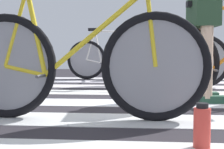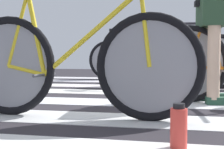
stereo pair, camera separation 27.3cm
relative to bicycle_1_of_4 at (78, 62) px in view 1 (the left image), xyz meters
The scene contains 7 objects.
ground 1.16m from the bicycle_1_of_4, 59.75° to the left, with size 18.00×14.00×0.02m.
crosswalk_markings 1.01m from the bicycle_1_of_4, 54.56° to the left, with size 5.40×6.53×0.00m.
bicycle_1_of_4 is the anchor object (origin of this frame).
cyclist_2_of_4 1.39m from the bicycle_1_of_4, 42.82° to the left, with size 0.34×0.43×0.97m.
bicycle_3_of_4 2.41m from the bicycle_1_of_4, 71.72° to the left, with size 1.73×0.53×0.93m.
bicycle_4_of_4 3.59m from the bicycle_1_of_4, 90.63° to the left, with size 1.74×0.52×0.93m.
water_bottle 0.96m from the bicycle_1_of_4, 40.80° to the right, with size 0.08×0.08×0.21m.
Camera 1 is at (-0.15, -2.99, 0.45)m, focal length 49.86 mm.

